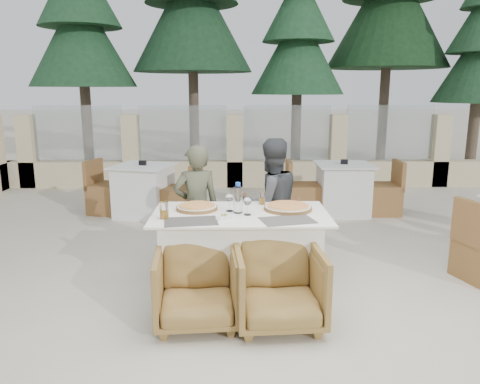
{
  "coord_description": "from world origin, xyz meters",
  "views": [
    {
      "loc": [
        -0.02,
        -4.23,
        1.88
      ],
      "look_at": [
        0.04,
        0.18,
        0.9
      ],
      "focal_mm": 35.0,
      "sensor_mm": 36.0,
      "label": 1
    }
  ],
  "objects_px": {
    "dining_table": "(240,253)",
    "pizza_right": "(288,207)",
    "water_bottle": "(238,198)",
    "diner_right": "(271,204)",
    "diner_left": "(196,208)",
    "wine_glass_near": "(247,205)",
    "olive_dish": "(224,217)",
    "beer_glass_right": "(262,198)",
    "bg_table_a": "(144,190)",
    "bg_table_b": "(343,189)",
    "armchair_near_left": "(197,287)",
    "pizza_left": "(197,207)",
    "armchair_far_left": "(204,236)",
    "wine_glass_centre": "(230,202)",
    "armchair_far_right": "(266,227)",
    "beer_glass_left": "(164,210)",
    "armchair_near_right": "(279,286)"
  },
  "relations": [
    {
      "from": "diner_left",
      "to": "wine_glass_near",
      "type": "bearing_deg",
      "value": 111.39
    },
    {
      "from": "beer_glass_left",
      "to": "olive_dish",
      "type": "relative_size",
      "value": 1.38
    },
    {
      "from": "olive_dish",
      "to": "armchair_far_left",
      "type": "bearing_deg",
      "value": 102.67
    },
    {
      "from": "wine_glass_near",
      "to": "diner_right",
      "type": "height_order",
      "value": "diner_right"
    },
    {
      "from": "armchair_far_right",
      "to": "armchair_near_right",
      "type": "relative_size",
      "value": 1.03
    },
    {
      "from": "wine_glass_centre",
      "to": "bg_table_b",
      "type": "distance_m",
      "value": 3.27
    },
    {
      "from": "wine_glass_centre",
      "to": "bg_table_b",
      "type": "height_order",
      "value": "wine_glass_centre"
    },
    {
      "from": "water_bottle",
      "to": "bg_table_a",
      "type": "bearing_deg",
      "value": 116.82
    },
    {
      "from": "olive_dish",
      "to": "diner_left",
      "type": "bearing_deg",
      "value": 110.4
    },
    {
      "from": "dining_table",
      "to": "diner_left",
      "type": "relative_size",
      "value": 1.21
    },
    {
      "from": "armchair_far_right",
      "to": "diner_left",
      "type": "relative_size",
      "value": 0.55
    },
    {
      "from": "armchair_near_left",
      "to": "pizza_left",
      "type": "bearing_deg",
      "value": 89.07
    },
    {
      "from": "wine_glass_centre",
      "to": "wine_glass_near",
      "type": "distance_m",
      "value": 0.21
    },
    {
      "from": "wine_glass_near",
      "to": "bg_table_a",
      "type": "height_order",
      "value": "wine_glass_near"
    },
    {
      "from": "wine_glass_centre",
      "to": "beer_glass_right",
      "type": "xyz_separation_m",
      "value": [
        0.31,
        0.26,
        -0.03
      ]
    },
    {
      "from": "diner_left",
      "to": "armchair_near_left",
      "type": "bearing_deg",
      "value": 79.04
    },
    {
      "from": "water_bottle",
      "to": "diner_right",
      "type": "distance_m",
      "value": 0.76
    },
    {
      "from": "wine_glass_near",
      "to": "bg_table_b",
      "type": "xyz_separation_m",
      "value": [
        1.54,
        2.89,
        -0.48
      ]
    },
    {
      "from": "diner_right",
      "to": "beer_glass_right",
      "type": "bearing_deg",
      "value": 46.46
    },
    {
      "from": "beer_glass_left",
      "to": "water_bottle",
      "type": "bearing_deg",
      "value": 16.47
    },
    {
      "from": "beer_glass_right",
      "to": "diner_left",
      "type": "bearing_deg",
      "value": 156.16
    },
    {
      "from": "armchair_near_left",
      "to": "olive_dish",
      "type": "bearing_deg",
      "value": 56.83
    },
    {
      "from": "dining_table",
      "to": "pizza_right",
      "type": "relative_size",
      "value": 3.58
    },
    {
      "from": "armchair_near_left",
      "to": "water_bottle",
      "type": "bearing_deg",
      "value": 56.3
    },
    {
      "from": "diner_left",
      "to": "diner_right",
      "type": "xyz_separation_m",
      "value": [
        0.78,
        0.02,
        0.03
      ]
    },
    {
      "from": "water_bottle",
      "to": "olive_dish",
      "type": "height_order",
      "value": "water_bottle"
    },
    {
      "from": "wine_glass_centre",
      "to": "water_bottle",
      "type": "bearing_deg",
      "value": -35.41
    },
    {
      "from": "pizza_left",
      "to": "armchair_far_left",
      "type": "height_order",
      "value": "pizza_left"
    },
    {
      "from": "armchair_far_right",
      "to": "armchair_near_left",
      "type": "xyz_separation_m",
      "value": [
        -0.66,
        -1.62,
        -0.02
      ]
    },
    {
      "from": "pizza_right",
      "to": "olive_dish",
      "type": "xyz_separation_m",
      "value": [
        -0.59,
        -0.31,
        -0.01
      ]
    },
    {
      "from": "beer_glass_right",
      "to": "bg_table_a",
      "type": "distance_m",
      "value": 2.96
    },
    {
      "from": "pizza_right",
      "to": "wine_glass_centre",
      "type": "relative_size",
      "value": 2.43
    },
    {
      "from": "wine_glass_centre",
      "to": "armchair_far_right",
      "type": "distance_m",
      "value": 1.16
    },
    {
      "from": "olive_dish",
      "to": "armchair_far_right",
      "type": "distance_m",
      "value": 1.38
    },
    {
      "from": "pizza_right",
      "to": "armchair_far_right",
      "type": "bearing_deg",
      "value": 98.95
    },
    {
      "from": "wine_glass_centre",
      "to": "diner_left",
      "type": "xyz_separation_m",
      "value": [
        -0.35,
        0.56,
        -0.2
      ]
    },
    {
      "from": "armchair_near_left",
      "to": "diner_right",
      "type": "distance_m",
      "value": 1.47
    },
    {
      "from": "pizza_right",
      "to": "armchair_far_left",
      "type": "height_order",
      "value": "pizza_right"
    },
    {
      "from": "diner_left",
      "to": "bg_table_b",
      "type": "distance_m",
      "value": 3.02
    },
    {
      "from": "beer_glass_left",
      "to": "diner_left",
      "type": "xyz_separation_m",
      "value": [
        0.22,
        0.8,
        -0.18
      ]
    },
    {
      "from": "bg_table_b",
      "to": "armchair_near_left",
      "type": "bearing_deg",
      "value": -119.24
    },
    {
      "from": "armchair_far_right",
      "to": "armchair_far_left",
      "type": "bearing_deg",
      "value": 24.02
    },
    {
      "from": "wine_glass_near",
      "to": "armchair_far_right",
      "type": "bearing_deg",
      "value": 77.47
    },
    {
      "from": "pizza_left",
      "to": "bg_table_b",
      "type": "bearing_deg",
      "value": 53.21
    },
    {
      "from": "pizza_right",
      "to": "armchair_far_left",
      "type": "distance_m",
      "value": 1.27
    },
    {
      "from": "dining_table",
      "to": "pizza_right",
      "type": "height_order",
      "value": "pizza_right"
    },
    {
      "from": "wine_glass_near",
      "to": "diner_right",
      "type": "relative_size",
      "value": 0.13
    },
    {
      "from": "beer_glass_right",
      "to": "water_bottle",
      "type": "bearing_deg",
      "value": -126.71
    },
    {
      "from": "beer_glass_left",
      "to": "bg_table_b",
      "type": "bearing_deg",
      "value": 52.86
    },
    {
      "from": "pizza_left",
      "to": "beer_glass_right",
      "type": "bearing_deg",
      "value": 17.71
    }
  ]
}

